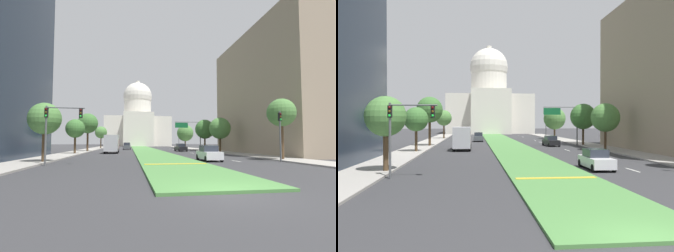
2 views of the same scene
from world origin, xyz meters
TOP-DOWN VIEW (x-y plane):
  - ground_plane at (0.00, 54.38)m, footprint 260.00×260.00m
  - grass_median at (0.00, 48.94)m, footprint 6.01×97.89m
  - median_curb_nose at (0.00, 11.76)m, footprint 5.41×0.50m
  - lane_dashes_right at (7.33, 49.38)m, footprint 0.16×71.82m
  - sidewalk_left at (-13.64, 43.51)m, footprint 4.00×97.89m
  - sidewalk_right at (13.64, 43.51)m, footprint 4.00×97.89m
  - midrise_block_right at (21.94, 30.02)m, footprint 12.60×27.72m
  - capitol_building at (0.00, 108.01)m, footprint 28.90×27.87m
  - traffic_light_near_left at (-10.30, 13.40)m, footprint 3.34×0.35m
  - traffic_light_near_right at (11.14, 13.63)m, footprint 0.28×0.35m
  - traffic_light_far_right at (11.14, 65.33)m, footprint 0.28×0.35m
  - overhead_guide_sign at (9.20, 42.81)m, footprint 5.68×0.20m
  - street_tree_left_near at (-12.18, 16.34)m, footprint 3.12×3.12m
  - street_tree_right_near at (12.83, 15.90)m, footprint 3.13×3.13m
  - street_tree_left_mid at (-12.77, 33.27)m, footprint 3.09×3.09m
  - street_tree_right_mid at (12.20, 33.28)m, footprint 3.86×3.86m
  - street_tree_left_far at (-12.40, 43.53)m, footprint 4.12×4.12m
  - street_tree_right_far at (12.44, 43.08)m, footprint 4.22×4.22m
  - street_tree_left_distant at (-12.25, 66.82)m, footprint 3.57×3.57m
  - street_tree_right_distant at (12.90, 64.25)m, footprint 5.00×5.00m
  - sedan_lead_stopped at (4.56, 16.56)m, footprint 1.94×4.31m
  - sedan_midblock at (6.93, 42.59)m, footprint 2.08×4.45m
  - sedan_distant at (-4.51, 56.47)m, footprint 1.98×4.34m
  - box_truck_delivery at (-7.03, 36.12)m, footprint 2.40×6.40m

SIDE VIEW (x-z plane):
  - ground_plane at x=0.00m, z-range 0.00..0.00m
  - lane_dashes_right at x=7.33m, z-range 0.00..0.01m
  - grass_median at x=0.00m, z-range 0.00..0.14m
  - sidewalk_left at x=-13.64m, z-range 0.00..0.15m
  - sidewalk_right at x=13.64m, z-range 0.00..0.15m
  - median_curb_nose at x=0.00m, z-range 0.14..0.18m
  - sedan_midblock at x=6.93m, z-range -0.05..1.60m
  - sedan_lead_stopped at x=4.56m, z-range -0.05..1.61m
  - sedan_distant at x=-4.51m, z-range -0.06..1.75m
  - box_truck_delivery at x=-7.03m, z-range 0.08..3.28m
  - traffic_light_near_right at x=11.14m, z-range 0.71..5.91m
  - traffic_light_far_right at x=11.14m, z-range 0.71..5.91m
  - traffic_light_near_left at x=-10.30m, z-range 1.20..6.40m
  - street_tree_left_mid at x=-12.77m, z-range 1.31..7.09m
  - street_tree_left_near at x=-12.18m, z-range 1.34..7.22m
  - street_tree_right_mid at x=12.20m, z-range 1.26..7.67m
  - street_tree_right_distant at x=12.90m, z-range 1.06..8.21m
  - overhead_guide_sign at x=9.20m, z-range 1.40..7.90m
  - street_tree_right_far at x=12.44m, z-range 1.32..8.22m
  - street_tree_left_distant at x=-12.25m, z-range 1.48..8.07m
  - street_tree_right_near at x=12.83m, z-range 1.82..8.72m
  - street_tree_left_far at x=-12.40m, z-range 1.85..9.73m
  - midrise_block_right at x=21.94m, z-range 0.00..20.87m
  - capitol_building at x=0.00m, z-range -4.80..26.19m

